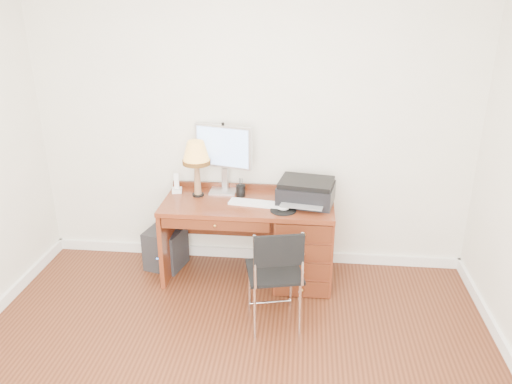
# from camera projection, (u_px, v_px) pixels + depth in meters

# --- Properties ---
(ground) EXTENTS (4.00, 4.00, 0.00)m
(ground) POSITION_uv_depth(u_px,v_px,m) (225.00, 384.00, 3.37)
(ground) COLOR #401C0E
(ground) RESTS_ON ground
(room_shell) EXTENTS (4.00, 4.00, 4.00)m
(room_shell) POSITION_uv_depth(u_px,v_px,m) (237.00, 321.00, 3.93)
(room_shell) COLOR white
(room_shell) RESTS_ON ground
(desk) EXTENTS (1.50, 0.67, 0.75)m
(desk) POSITION_uv_depth(u_px,v_px,m) (284.00, 237.00, 4.48)
(desk) COLOR maroon
(desk) RESTS_ON ground
(monitor) EXTENTS (0.53, 0.24, 0.62)m
(monitor) POSITION_uv_depth(u_px,v_px,m) (223.00, 150.00, 4.47)
(monitor) COLOR silver
(monitor) RESTS_ON desk
(keyboard) EXTENTS (0.48, 0.20, 0.02)m
(keyboard) POSITION_uv_depth(u_px,v_px,m) (256.00, 203.00, 4.33)
(keyboard) COLOR white
(keyboard) RESTS_ON desk
(mouse_pad) EXTENTS (0.22, 0.22, 0.04)m
(mouse_pad) POSITION_uv_depth(u_px,v_px,m) (283.00, 209.00, 4.19)
(mouse_pad) COLOR black
(mouse_pad) RESTS_ON desk
(printer) EXTENTS (0.52, 0.44, 0.21)m
(printer) POSITION_uv_depth(u_px,v_px,m) (306.00, 192.00, 4.33)
(printer) COLOR black
(printer) RESTS_ON desk
(leg_lamp) EXTENTS (0.25, 0.25, 0.51)m
(leg_lamp) POSITION_uv_depth(u_px,v_px,m) (196.00, 156.00, 4.37)
(leg_lamp) COLOR black
(leg_lamp) RESTS_ON desk
(phone) EXTENTS (0.10, 0.10, 0.18)m
(phone) POSITION_uv_depth(u_px,v_px,m) (177.00, 187.00, 4.57)
(phone) COLOR white
(phone) RESTS_ON desk
(pen_cup) EXTENTS (0.08, 0.08, 0.11)m
(pen_cup) POSITION_uv_depth(u_px,v_px,m) (241.00, 191.00, 4.48)
(pen_cup) COLOR black
(pen_cup) RESTS_ON desk
(chair) EXTENTS (0.49, 0.49, 0.87)m
(chair) POSITION_uv_depth(u_px,v_px,m) (274.00, 268.00, 3.76)
(chair) COLOR black
(chair) RESTS_ON ground
(equipment_box) EXTENTS (0.39, 0.39, 0.38)m
(equipment_box) POSITION_uv_depth(u_px,v_px,m) (166.00, 248.00, 4.76)
(equipment_box) COLOR black
(equipment_box) RESTS_ON ground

